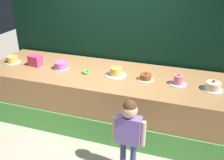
{
  "coord_description": "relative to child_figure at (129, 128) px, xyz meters",
  "views": [
    {
      "loc": [
        1.43,
        -3.08,
        2.7
      ],
      "look_at": [
        0.27,
        0.4,
        0.97
      ],
      "focal_mm": 40.77,
      "sensor_mm": 36.0,
      "label": 1
    }
  ],
  "objects": [
    {
      "name": "cake_center_right",
      "position": [
        -0.02,
        1.09,
        0.24
      ],
      "size": [
        0.27,
        0.27,
        0.13
      ],
      "color": "silver",
      "rests_on": "stage_platform"
    },
    {
      "name": "cake_left",
      "position": [
        -1.55,
        1.08,
        0.26
      ],
      "size": [
        0.27,
        0.27,
        0.18
      ],
      "color": "silver",
      "rests_on": "stage_platform"
    },
    {
      "name": "cake_right",
      "position": [
        0.49,
        1.08,
        0.26
      ],
      "size": [
        0.28,
        0.28,
        0.18
      ],
      "color": "silver",
      "rests_on": "stage_platform"
    },
    {
      "name": "pink_box",
      "position": [
        -2.06,
        1.05,
        0.29
      ],
      "size": [
        0.25,
        0.19,
        0.19
      ],
      "primitive_type": "cube",
      "rotation": [
        0.0,
        0.0,
        -0.14
      ],
      "color": "#F9437F",
      "rests_on": "stage_platform"
    },
    {
      "name": "cake_far_left",
      "position": [
        -2.57,
        1.05,
        0.25
      ],
      "size": [
        0.31,
        0.31,
        0.12
      ],
      "color": "silver",
      "rests_on": "stage_platform"
    },
    {
      "name": "ground_plane",
      "position": [
        -0.79,
        0.45,
        -0.74
      ],
      "size": [
        12.0,
        12.0,
        0.0
      ],
      "primitive_type": "plane",
      "color": "#BCB29E"
    },
    {
      "name": "stage_platform",
      "position": [
        -0.79,
        1.11,
        -0.28
      ],
      "size": [
        4.2,
        1.35,
        0.94
      ],
      "color": "#B27F4C",
      "rests_on": "ground_plane"
    },
    {
      "name": "cake_center_left",
      "position": [
        -0.53,
        1.1,
        0.26
      ],
      "size": [
        0.36,
        0.36,
        0.14
      ],
      "color": "silver",
      "rests_on": "stage_platform"
    },
    {
      "name": "child_figure",
      "position": [
        0.0,
        0.0,
        0.0
      ],
      "size": [
        0.44,
        0.2,
        1.15
      ],
      "color": "#3F4C8C",
      "rests_on": "ground_plane"
    },
    {
      "name": "donut",
      "position": [
        -1.04,
        1.02,
        0.22
      ],
      "size": [
        0.14,
        0.14,
        0.04
      ],
      "primitive_type": "torus",
      "color": "#59B259",
      "rests_on": "stage_platform"
    },
    {
      "name": "curtain_backdrop",
      "position": [
        -0.79,
        1.88,
        0.74
      ],
      "size": [
        4.5,
        0.08,
        2.97
      ],
      "primitive_type": "cube",
      "color": "black",
      "rests_on": "ground_plane"
    },
    {
      "name": "cake_far_right",
      "position": [
        1.0,
        1.06,
        0.25
      ],
      "size": [
        0.32,
        0.32,
        0.16
      ],
      "color": "silver",
      "rests_on": "stage_platform"
    }
  ]
}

